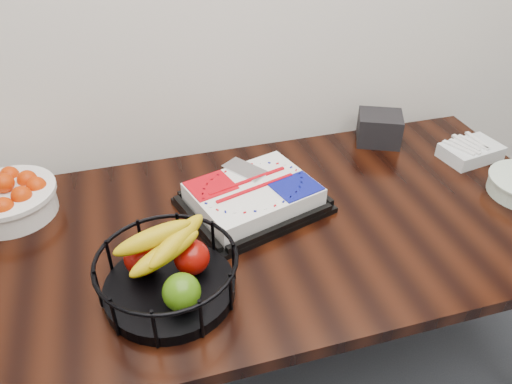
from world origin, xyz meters
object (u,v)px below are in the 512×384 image
object	(u,v)px
cake_tray	(253,197)
tangerine_bowl	(7,193)
napkin_box	(379,128)
fruit_basket	(168,271)
table	(278,244)

from	to	relation	value
cake_tray	tangerine_bowl	xyz separation A→B (m)	(-0.70, 0.18, 0.04)
tangerine_bowl	napkin_box	size ratio (longest dim) A/B	1.79
fruit_basket	napkin_box	xyz separation A→B (m)	(0.85, 0.54, -0.02)
table	napkin_box	size ratio (longest dim) A/B	11.66
napkin_box	table	bearing A→B (deg)	-145.17
napkin_box	cake_tray	bearing A→B (deg)	-154.90
cake_tray	napkin_box	bearing A→B (deg)	25.10
table	cake_tray	size ratio (longest dim) A/B	3.76
cake_tray	napkin_box	world-z (taller)	napkin_box
table	fruit_basket	xyz separation A→B (m)	(-0.35, -0.19, 0.16)
fruit_basket	table	bearing A→B (deg)	28.65
table	fruit_basket	bearing A→B (deg)	-151.35
cake_tray	fruit_basket	size ratio (longest dim) A/B	1.38
cake_tray	tangerine_bowl	bearing A→B (deg)	165.90
table	napkin_box	world-z (taller)	napkin_box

